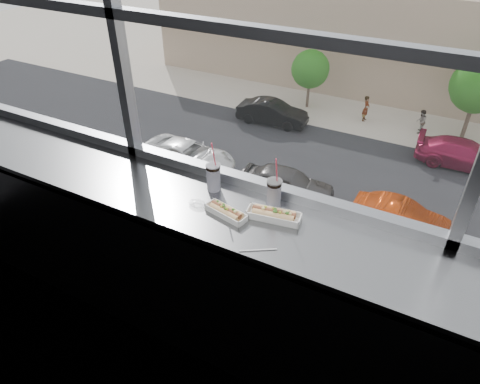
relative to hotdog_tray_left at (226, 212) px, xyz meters
The scene contains 23 objects.
wall_back_lower 0.67m from the hotdog_tray_left, 69.90° to the left, with size 6.00×6.00×0.00m, color black.
counter 0.13m from the hotdog_tray_left, 19.37° to the left, with size 6.00×0.55×0.06m, color gray.
counter_fascia 0.62m from the hotdog_tray_left, 61.69° to the right, with size 6.00×0.04×1.04m, color gray.
hotdog_tray_left is the anchor object (origin of this frame).
hotdog_tray_right 0.26m from the hotdog_tray_left, 21.23° to the left, with size 0.30×0.14×0.07m.
soda_cup_left 0.27m from the hotdog_tray_left, 135.58° to the left, with size 0.09×0.09×0.32m.
soda_cup_right 0.28m from the hotdog_tray_left, 46.50° to the left, with size 0.09×0.09×0.32m.
loose_straw 0.33m from the hotdog_tray_left, 31.89° to the right, with size 0.01×0.01×0.19m, color white.
wrapper 0.19m from the hotdog_tray_left, behind, with size 0.10×0.07×0.03m, color silver.
plaza_ground 45.46m from the hotdog_tray_left, 89.85° to the left, with size 120.00×120.00×0.00m, color #B7AB98.
plaza_near 14.14m from the hotdog_tray_left, 89.10° to the left, with size 50.00×14.00×0.04m, color #B7AB98.
street_asphalt 23.64m from the hotdog_tray_left, 89.67° to the left, with size 80.00×10.00×0.06m, color black.
far_sidewalk 30.79m from the hotdog_tray_left, 89.77° to the left, with size 80.00×6.00×0.04m, color #B7AB98.
far_building 39.17m from the hotdog_tray_left, 89.83° to the left, with size 50.00×14.00×8.00m, color tan.
car_near_b 20.47m from the hotdog_tray_left, 109.54° to the left, with size 6.90×2.88×2.30m, color #383534.
car_near_c 19.70m from the hotdog_tray_left, 89.49° to the left, with size 6.11×2.54×2.04m, color #B62F03.
car_near_a 23.11m from the hotdog_tray_left, 126.66° to the left, with size 6.58×2.74×2.19m, color white.
car_far_b 26.79m from the hotdog_tray_left, 84.56° to the left, with size 6.41×2.67×2.14m, color maroon.
car_far_a 28.58m from the hotdog_tray_left, 112.90° to the left, with size 6.60×2.75×2.20m, color black.
pedestrian_b 29.93m from the hotdog_tray_left, 91.49° to the left, with size 0.88×0.66×1.98m, color #66605B.
pedestrian_a 30.38m from the hotdog_tray_left, 99.23° to the left, with size 0.99×0.74×2.23m, color #66605B.
tree_left 31.12m from the hotdog_tray_left, 107.84° to the left, with size 2.83×2.83×4.42m.
tree_center 29.61m from the hotdog_tray_left, 85.93° to the left, with size 3.48×3.48×5.44m.
Camera 1 is at (0.82, -0.41, 2.53)m, focal length 32.00 mm.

